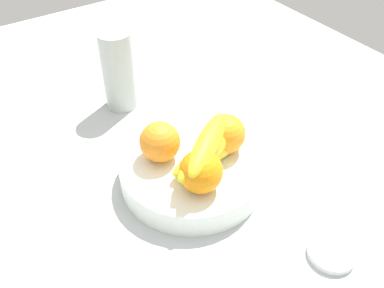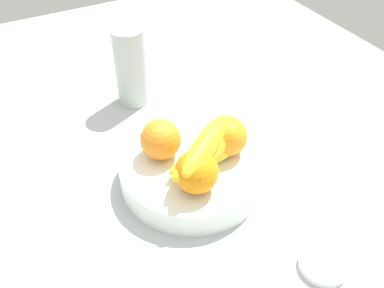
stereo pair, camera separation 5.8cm
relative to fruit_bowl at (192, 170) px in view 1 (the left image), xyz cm
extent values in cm
cube|color=#AEB7B9|center=(-2.95, -0.82, -4.02)|extent=(180.00, 140.00, 3.00)
cylinder|color=white|center=(0.00, 0.00, 0.00)|extent=(27.06, 27.06, 5.05)
sphere|color=orange|center=(3.98, 4.30, 6.27)|extent=(7.50, 7.50, 7.50)
sphere|color=orange|center=(-6.37, 2.51, 6.27)|extent=(7.50, 7.50, 7.50)
sphere|color=orange|center=(-0.85, -6.82, 6.27)|extent=(7.50, 7.50, 7.50)
ellipsoid|color=yellow|center=(-2.10, -2.46, 4.52)|extent=(5.87, 17.34, 4.00)
ellipsoid|color=yellow|center=(-3.47, -0.92, 6.72)|extent=(10.11, 17.25, 4.00)
ellipsoid|color=yellow|center=(-3.60, -1.23, 8.92)|extent=(13.31, 16.05, 4.00)
cylinder|color=#B2BCB5|center=(29.52, -0.16, 6.65)|extent=(7.33, 7.33, 18.34)
cylinder|color=white|center=(-26.67, -9.16, -1.89)|extent=(7.65, 7.65, 1.26)
camera|label=1|loc=(-47.11, 31.69, 56.35)|focal=39.70mm
camera|label=2|loc=(-50.12, 26.68, 56.35)|focal=39.70mm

